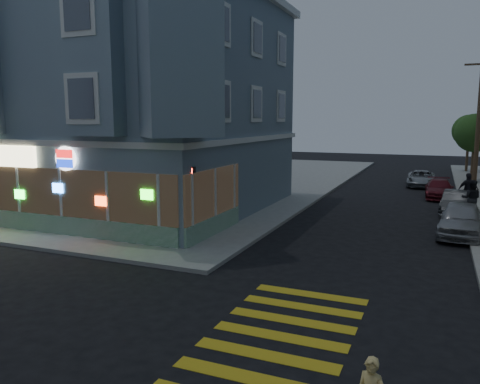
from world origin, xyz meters
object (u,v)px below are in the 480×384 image
Objects in this scene: utility_pole at (479,122)px; parked_car_c at (439,189)px; street_tree_near at (475,133)px; parked_car_a at (461,219)px; parked_car_b at (456,203)px; fire_hydrant at (474,217)px; parked_car_d at (421,179)px; pedestrian_a at (471,198)px; pedestrian_b at (468,190)px; street_tree_far at (469,131)px; traffic_signal at (186,154)px.

parked_car_c is (-2.14, -2.77, -4.21)m from utility_pole.
parked_car_a is at bearing -94.48° from street_tree_near.
fire_hydrant is (0.60, -3.69, -0.02)m from parked_car_b.
parked_car_c is at bearing -127.76° from utility_pole.
pedestrian_a is at bearing -78.35° from parked_car_d.
fire_hydrant is (0.60, 1.51, -0.14)m from parked_car_a.
pedestrian_a is 0.50× the size of parked_car_b.
pedestrian_b reaches higher than parked_car_c.
pedestrian_b is 1.65m from parked_car_b.
street_tree_near is at bearing 43.38° from parked_car_d.
fire_hydrant is (0.00, -5.15, -0.51)m from pedestrian_b.
street_tree_far is 6.26× the size of fire_hydrant.
fire_hydrant is (10.64, 7.47, -3.08)m from traffic_signal.
street_tree_far is 17.26m from parked_car_c.
street_tree_far is 12.56m from parked_car_d.
street_tree_near is at bearing -88.35° from pedestrian_a.
parked_car_a is at bearing -82.66° from parked_car_b.
pedestrian_b reaches higher than parked_car_b.
street_tree_near is 14.43m from parked_car_b.
parked_car_b is (-0.60, -1.46, -0.49)m from pedestrian_b.
street_tree_near is at bearing 61.47° from traffic_signal.
street_tree_far is 1.22× the size of parked_car_a.
street_tree_near reaches higher than parked_car_b.
parked_car_b is (0.00, 5.20, -0.12)m from parked_car_a.
traffic_signal is at bearing -111.57° from parked_car_d.
parked_car_c reaches higher than fire_hydrant.
parked_car_d is at bearing 100.85° from fire_hydrant.
parked_car_a is 15.74m from parked_car_d.
parked_car_d is (-2.70, 8.94, -0.51)m from pedestrian_b.
pedestrian_a is 3.97m from parked_car_a.
fire_hydrant is at bearing -80.51° from parked_car_d.
pedestrian_a is 6.67m from parked_car_c.
street_tree_far is 2.76× the size of pedestrian_b.
street_tree_far is at bearing 87.99° from fire_hydrant.
street_tree_near is 6.07m from parked_car_d.
utility_pole is at bearing -90.82° from street_tree_far.
traffic_signal reaches higher than parked_car_a.
street_tree_near reaches higher than fire_hydrant.
street_tree_far is (0.20, 14.00, -0.86)m from utility_pole.
parked_car_b is 0.72× the size of traffic_signal.
pedestrian_b is (0.00, 2.75, 0.03)m from pedestrian_a.
utility_pole is 10.62× the size of fire_hydrant.
street_tree_near is 15.55m from pedestrian_a.
traffic_signal is at bearing 30.42° from pedestrian_b.
parked_car_b is at bearing 48.20° from pedestrian_b.
utility_pole reaches higher than parked_car_d.
pedestrian_b is 5.18m from fire_hydrant.
pedestrian_a is 1.50m from parked_car_b.
traffic_signal is (-10.64, -12.63, 2.56)m from pedestrian_b.
street_tree_far is at bearing 80.21° from parked_car_c.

